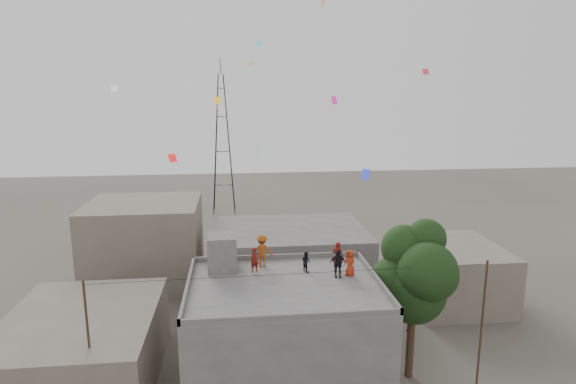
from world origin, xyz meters
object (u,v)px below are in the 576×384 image
at_px(transmission_tower, 223,144).
at_px(person_red_adult, 338,257).
at_px(stair_head_box, 222,252).
at_px(tree, 416,275).
at_px(person_dark_adult, 338,264).

xyz_separation_m(transmission_tower, person_red_adult, (7.15, -38.45, -2.11)).
bearing_deg(transmission_tower, stair_head_box, -88.77).
height_order(tree, transmission_tower, transmission_tower).
distance_m(stair_head_box, tree, 10.80).
relative_size(transmission_tower, person_dark_adult, 13.04).
bearing_deg(tree, transmission_tower, 106.09).
distance_m(tree, transmission_tower, 41.12).
height_order(transmission_tower, person_dark_adult, transmission_tower).
relative_size(stair_head_box, person_dark_adult, 1.30).
relative_size(stair_head_box, tree, 0.22).
xyz_separation_m(person_red_adult, person_dark_adult, (-0.16, -0.79, -0.09)).
bearing_deg(transmission_tower, person_dark_adult, -79.89).
relative_size(tree, transmission_tower, 0.45).
height_order(tree, person_dark_adult, tree).
distance_m(stair_head_box, transmission_tower, 37.46).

